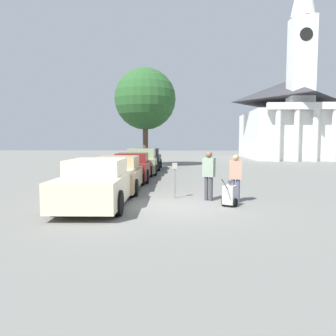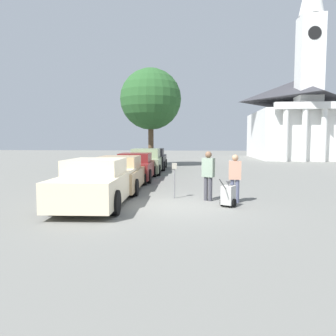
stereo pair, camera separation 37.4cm
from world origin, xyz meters
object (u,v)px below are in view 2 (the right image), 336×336
parked_car_maroon (136,167)px  church (296,114)px  parked_car_black (152,160)px  parking_meter (174,174)px  person_worker (208,173)px  parked_car_cream (97,183)px  equipment_cart (228,195)px  parked_car_tan (120,174)px  person_supervisor (235,175)px  parked_car_sage (146,162)px

parked_car_maroon → church: bearing=54.2°
parked_car_black → parking_meter: 12.50m
person_worker → parked_car_black: bearing=-47.5°
parked_car_cream → parking_meter: parked_car_cream is taller
parking_meter → equipment_cart: bearing=-37.5°
parked_car_tan → person_worker: (3.70, -2.20, 0.32)m
parked_car_maroon → person_supervisor: 7.71m
person_worker → church: bearing=-85.4°
parked_car_sage → parked_car_black: parked_car_sage is taller
parked_car_cream → parked_car_maroon: 6.92m
parking_meter → person_worker: size_ratio=0.75×
parked_car_sage → equipment_cart: size_ratio=5.15×
parked_car_cream → equipment_cart: bearing=-2.3°
parked_car_black → person_supervisor: 13.72m
person_supervisor → parked_car_sage: bearing=-58.3°
parked_car_maroon → parked_car_sage: 3.79m
parked_car_tan → equipment_cart: bearing=-39.3°
parked_car_sage → parked_car_maroon: bearing=-92.4°
parking_meter → person_supervisor: person_supervisor is taller
parked_car_maroon → parked_car_sage: (0.00, 3.79, 0.05)m
parked_car_cream → parked_car_maroon: size_ratio=1.08×
parked_car_tan → equipment_cart: parked_car_tan is taller
parked_car_sage → person_supervisor: 10.98m
parked_car_cream → parking_meter: (2.47, 1.42, 0.19)m
parked_car_sage → parking_meter: size_ratio=3.91×
person_supervisor → equipment_cart: (-0.29, -0.73, -0.56)m
parked_car_tan → parking_meter: 3.08m
person_worker → church: church is taller
parked_car_cream → parked_car_sage: (0.00, 10.71, 0.01)m
equipment_cart → church: 32.09m
person_worker → church: size_ratio=0.08×
church → parking_meter: bearing=-113.9°
parking_meter → person_worker: 1.28m
church → equipment_cart: bearing=-109.8°
parked_car_tan → parked_car_black: (-0.00, 10.43, 0.04)m
parked_car_tan → parked_car_black: parked_car_black is taller
person_supervisor → parked_car_cream: bearing=16.2°
church → parked_car_tan: bearing=-119.5°
person_supervisor → parked_car_tan: bearing=-21.5°
parked_car_black → person_worker: (3.70, -12.63, 0.28)m
parked_car_tan → equipment_cart: size_ratio=5.08×
parked_car_sage → equipment_cart: bearing=-70.5°
parking_meter → parked_car_cream: bearing=-150.2°
parked_car_cream → person_supervisor: person_supervisor is taller
parked_car_maroon → person_worker: person_worker is taller
parking_meter → person_supervisor: bearing=-17.6°
parked_car_cream → person_supervisor: (4.60, 0.74, 0.22)m
parked_car_sage → person_worker: bearing=-71.5°
parked_car_cream → church: bearing=60.8°
parked_car_cream → parked_car_tan: parked_car_cream is taller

